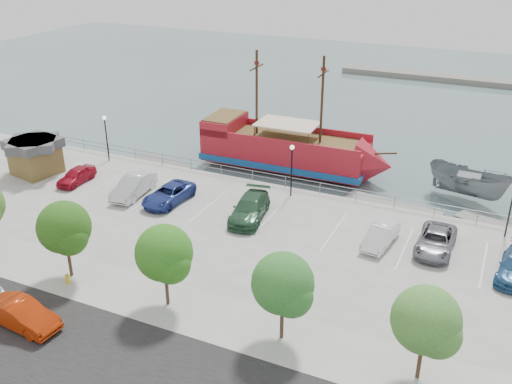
% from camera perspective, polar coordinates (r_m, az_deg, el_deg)
% --- Properties ---
extents(ground, '(160.00, 160.00, 0.00)m').
position_cam_1_polar(ground, '(40.95, 0.10, -5.13)').
color(ground, '#43585A').
extents(street, '(100.00, 8.00, 0.04)m').
position_cam_1_polar(street, '(29.35, -13.70, -17.59)').
color(street, black).
rests_on(street, land_slab).
extents(sidewalk, '(100.00, 4.00, 0.05)m').
position_cam_1_polar(sidewalk, '(33.04, -7.30, -11.46)').
color(sidewalk, '#9D9C94').
rests_on(sidewalk, land_slab).
extents(seawall_railing, '(50.00, 0.06, 1.00)m').
position_cam_1_polar(seawall_railing, '(46.69, 4.10, 0.87)').
color(seawall_railing, slate).
rests_on(seawall_railing, land_slab).
extents(far_shore, '(40.00, 3.00, 0.80)m').
position_cam_1_polar(far_shore, '(89.63, 21.40, 10.27)').
color(far_shore, slate).
rests_on(far_shore, ground).
extents(pirate_ship, '(17.95, 5.31, 11.28)m').
position_cam_1_polar(pirate_ship, '(52.31, 4.23, 4.00)').
color(pirate_ship, '#A41623').
rests_on(pirate_ship, ground).
extents(patrol_boat, '(7.42, 4.74, 2.69)m').
position_cam_1_polar(patrol_boat, '(49.80, 20.41, 0.64)').
color(patrol_boat, slate).
rests_on(patrol_boat, ground).
extents(dock_west, '(7.57, 3.95, 0.42)m').
position_cam_1_polar(dock_west, '(54.25, -9.13, 2.62)').
color(dock_west, slate).
rests_on(dock_west, ground).
extents(dock_mid, '(7.95, 3.27, 0.44)m').
position_cam_1_polar(dock_mid, '(46.67, 13.45, -1.58)').
color(dock_mid, gray).
rests_on(dock_mid, ground).
extents(dock_east, '(6.72, 4.42, 0.37)m').
position_cam_1_polar(dock_east, '(46.14, 23.17, -3.39)').
color(dock_east, gray).
rests_on(dock_east, ground).
extents(shed, '(4.46, 4.46, 3.12)m').
position_cam_1_polar(shed, '(52.87, -21.23, 3.45)').
color(shed, brown).
rests_on(shed, land_slab).
extents(street_sedan, '(4.61, 1.92, 1.48)m').
position_cam_1_polar(street_sedan, '(33.55, -22.38, -11.26)').
color(street_sedan, '#AB2706').
rests_on(street_sedan, street).
extents(fire_hydrant, '(0.25, 0.25, 0.72)m').
position_cam_1_polar(fire_hydrant, '(36.38, -18.34, -8.21)').
color(fire_hydrant, gold).
rests_on(fire_hydrant, sidewalk).
extents(lamp_post_left, '(0.36, 0.36, 4.28)m').
position_cam_1_polar(lamp_post_left, '(53.36, -14.80, 5.99)').
color(lamp_post_left, black).
rests_on(lamp_post_left, land_slab).
extents(lamp_post_mid, '(0.36, 0.36, 4.28)m').
position_cam_1_polar(lamp_post_mid, '(44.63, 3.59, 3.08)').
color(lamp_post_mid, black).
rests_on(lamp_post_mid, land_slab).
extents(tree_c, '(3.30, 3.20, 5.00)m').
position_cam_1_polar(tree_c, '(35.57, -18.52, -3.60)').
color(tree_c, '#473321').
rests_on(tree_c, sidewalk).
extents(tree_d, '(3.30, 3.20, 5.00)m').
position_cam_1_polar(tree_d, '(31.58, -9.02, -6.30)').
color(tree_d, '#473321').
rests_on(tree_d, sidewalk).
extents(tree_e, '(3.30, 3.20, 5.00)m').
position_cam_1_polar(tree_e, '(28.76, 2.90, -9.41)').
color(tree_e, '#473321').
rests_on(tree_e, sidewalk).
extents(tree_f, '(3.30, 3.20, 5.00)m').
position_cam_1_polar(tree_f, '(27.49, 16.88, -12.47)').
color(tree_f, '#473321').
rests_on(tree_f, sidewalk).
extents(parked_car_a, '(1.69, 3.94, 1.32)m').
position_cam_1_polar(parked_car_a, '(50.06, -17.52, 1.59)').
color(parked_car_a, maroon).
rests_on(parked_car_a, land_slab).
extents(parked_car_b, '(2.12, 5.01, 1.61)m').
position_cam_1_polar(parked_car_b, '(46.47, -12.15, 0.59)').
color(parked_car_b, silver).
rests_on(parked_car_b, land_slab).
extents(parked_car_c, '(2.61, 5.09, 1.37)m').
position_cam_1_polar(parked_car_c, '(44.79, -8.73, -0.23)').
color(parked_car_c, navy).
rests_on(parked_car_c, land_slab).
extents(parked_car_d, '(3.17, 5.77, 1.59)m').
position_cam_1_polar(parked_car_d, '(41.85, -0.64, -1.65)').
color(parked_car_d, '#275133').
rests_on(parked_car_d, land_slab).
extents(parked_car_f, '(1.92, 4.26, 1.36)m').
position_cam_1_polar(parked_car_f, '(39.38, 12.35, -4.27)').
color(parked_car_f, white).
rests_on(parked_car_f, land_slab).
extents(parked_car_g, '(2.32, 4.98, 1.38)m').
position_cam_1_polar(parked_car_g, '(39.65, 17.53, -4.69)').
color(parked_car_g, slate).
rests_on(parked_car_g, land_slab).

